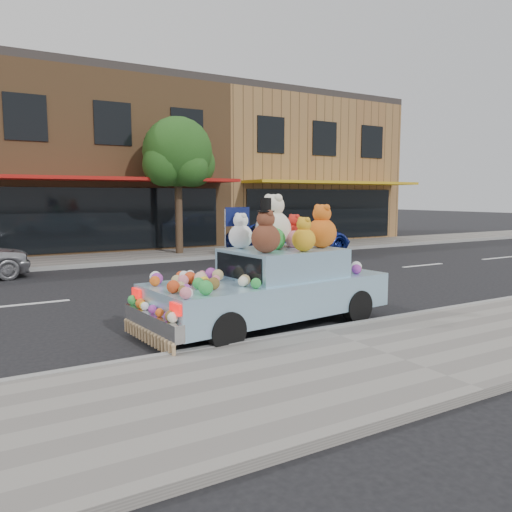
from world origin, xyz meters
TOP-DOWN VIEW (x-y plane):
  - ground at (0.00, 0.00)m, footprint 120.00×120.00m
  - near_sidewalk at (0.00, -6.50)m, footprint 60.00×3.00m
  - far_sidewalk at (0.00, 6.50)m, footprint 60.00×3.00m
  - near_kerb at (0.00, -5.00)m, footprint 60.00×0.12m
  - far_kerb at (0.00, 5.00)m, footprint 60.00×0.12m
  - storefront_mid at (0.00, 11.97)m, footprint 10.00×9.80m
  - storefront_right at (10.00, 11.97)m, footprint 10.00×9.80m
  - street_tree at (2.03, 6.55)m, footprint 3.00×2.70m
  - car_blue at (5.69, 4.33)m, footprint 5.17×2.80m
  - art_car at (-0.36, -4.02)m, footprint 4.64×2.21m

SIDE VIEW (x-z plane):
  - ground at x=0.00m, z-range 0.00..0.00m
  - near_sidewalk at x=0.00m, z-range 0.00..0.12m
  - far_sidewalk at x=0.00m, z-range 0.00..0.12m
  - near_kerb at x=0.00m, z-range 0.00..0.13m
  - far_kerb at x=0.00m, z-range 0.00..0.13m
  - car_blue at x=5.69m, z-range 0.00..1.38m
  - art_car at x=-0.36m, z-range -0.34..1.98m
  - storefront_mid at x=0.00m, z-range -0.01..7.29m
  - storefront_right at x=10.00m, z-range -0.01..7.29m
  - street_tree at x=2.03m, z-range 1.08..6.30m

